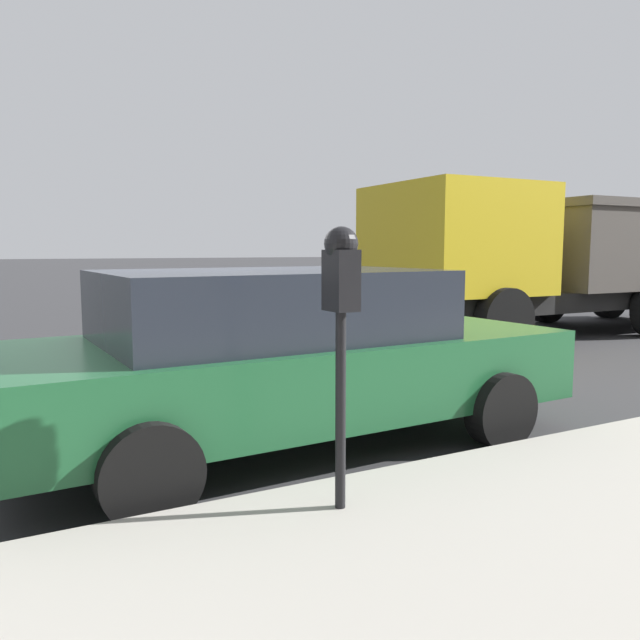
% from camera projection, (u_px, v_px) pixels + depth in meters
% --- Properties ---
extents(ground_plane, '(220.00, 220.00, 0.00)m').
position_uv_depth(ground_plane, '(188.00, 426.00, 5.87)').
color(ground_plane, '#333335').
extents(parking_meter, '(0.21, 0.19, 1.61)m').
position_uv_depth(parking_meter, '(341.00, 295.00, 3.46)').
color(parking_meter, black).
rests_on(parking_meter, sidewalk).
extents(car_green, '(2.30, 4.80, 1.48)m').
position_uv_depth(car_green, '(285.00, 354.00, 5.21)').
color(car_green, '#1E5B33').
rests_on(car_green, ground_plane).
extents(dump_truck, '(3.02, 8.46, 2.77)m').
position_uv_depth(dump_truck, '(571.00, 254.00, 12.46)').
color(dump_truck, black).
rests_on(dump_truck, ground_plane).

